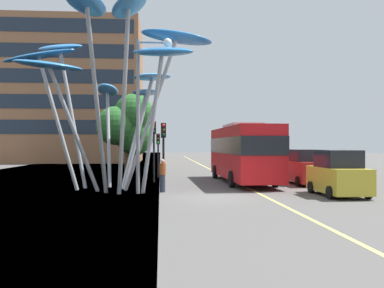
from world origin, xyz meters
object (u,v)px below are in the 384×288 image
object	(u,v)px
red_bus	(242,151)
traffic_light_kerb_far	(154,139)
traffic_light_kerb_near	(163,141)
car_parked_near	(338,175)
street_lamp	(146,94)
pedestrian	(163,176)
traffic_light_island_mid	(158,146)
car_parked_far	(279,165)
car_parked_mid	(305,168)
leaf_sculpture	(113,63)

from	to	relation	value
red_bus	traffic_light_kerb_far	size ratio (longest dim) A/B	2.94
traffic_light_kerb_near	red_bus	bearing A→B (deg)	39.17
car_parked_near	street_lamp	xyz separation A→B (m)	(-9.25, 1.60, 3.97)
red_bus	pedestrian	distance (m)	7.60
traffic_light_kerb_far	traffic_light_island_mid	size ratio (longest dim) A/B	1.21
red_bus	street_lamp	size ratio (longest dim) A/B	1.48
traffic_light_kerb_near	street_lamp	size ratio (longest dim) A/B	0.47
traffic_light_kerb_far	traffic_light_island_mid	xyz separation A→B (m)	(0.25, 4.37, -0.47)
traffic_light_kerb_far	car_parked_near	xyz separation A→B (m)	(8.95, -7.99, -1.83)
traffic_light_kerb_far	car_parked_far	size ratio (longest dim) A/B	0.99
car_parked_mid	traffic_light_island_mid	bearing A→B (deg)	145.42
red_bus	street_lamp	distance (m)	9.01
car_parked_mid	car_parked_far	bearing A→B (deg)	90.99
leaf_sculpture	street_lamp	xyz separation A→B (m)	(1.84, -1.68, -1.85)
car_parked_near	pedestrian	distance (m)	8.70
traffic_light_kerb_near	traffic_light_island_mid	distance (m)	8.94
traffic_light_kerb_near	car_parked_far	distance (m)	12.10
traffic_light_island_mid	car_parked_mid	bearing A→B (deg)	-34.58
traffic_light_kerb_far	leaf_sculpture	bearing A→B (deg)	-114.38
traffic_light_island_mid	car_parked_far	distance (m)	9.17
traffic_light_kerb_near	car_parked_far	size ratio (longest dim) A/B	0.91
leaf_sculpture	car_parked_near	size ratio (longest dim) A/B	3.07
leaf_sculpture	traffic_light_kerb_far	size ratio (longest dim) A/B	3.14
red_bus	street_lamp	world-z (taller)	street_lamp
car_parked_mid	car_parked_far	xyz separation A→B (m)	(-0.10, 5.61, -0.06)
traffic_light_island_mid	car_parked_near	bearing A→B (deg)	-54.87
traffic_light_island_mid	street_lamp	size ratio (longest dim) A/B	0.42
traffic_light_kerb_far	pedestrian	distance (m)	6.14
traffic_light_kerb_far	pedestrian	size ratio (longest dim) A/B	2.31
leaf_sculpture	traffic_light_kerb_far	bearing A→B (deg)	65.62
car_parked_near	car_parked_mid	world-z (taller)	car_parked_near
leaf_sculpture	car_parked_mid	world-z (taller)	leaf_sculpture
traffic_light_kerb_near	traffic_light_kerb_far	world-z (taller)	traffic_light_kerb_far
leaf_sculpture	traffic_light_island_mid	xyz separation A→B (m)	(2.39, 9.09, -4.45)
street_lamp	car_parked_far	bearing A→B (deg)	46.41
red_bus	pedestrian	xyz separation A→B (m)	(-5.20, -5.41, -1.22)
car_parked_mid	traffic_light_kerb_far	bearing A→B (deg)	168.39
traffic_light_island_mid	street_lamp	bearing A→B (deg)	-92.95
red_bus	traffic_light_kerb_far	bearing A→B (deg)	176.26
traffic_light_kerb_near	street_lamp	distance (m)	3.11
pedestrian	traffic_light_kerb_far	bearing A→B (deg)	95.25
red_bus	car_parked_near	xyz separation A→B (m)	(3.22, -7.62, -1.06)
traffic_light_kerb_near	traffic_light_kerb_far	distance (m)	4.60
leaf_sculpture	car_parked_mid	distance (m)	13.21
leaf_sculpture	red_bus	bearing A→B (deg)	28.92
traffic_light_kerb_far	car_parked_near	distance (m)	12.14
traffic_light_kerb_near	leaf_sculpture	bearing A→B (deg)	-176.67
traffic_light_kerb_far	pedestrian	bearing A→B (deg)	-84.75
traffic_light_kerb_near	traffic_light_kerb_far	size ratio (longest dim) A/B	0.92
leaf_sculpture	traffic_light_kerb_far	xyz separation A→B (m)	(2.14, 4.72, -3.99)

